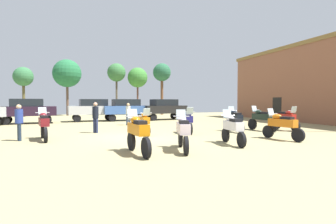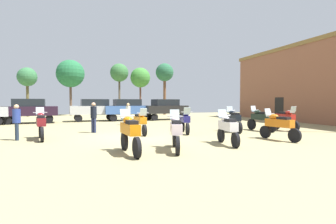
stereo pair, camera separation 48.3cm
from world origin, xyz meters
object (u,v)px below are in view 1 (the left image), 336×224
object	(u,v)px
tree_3	(162,73)
person_1	(19,120)
motorcycle_6	(235,119)
motorcycle_8	(143,121)
person_3	(95,115)
motorcycle_2	(138,132)
car_2	(164,108)
car_4	(27,109)
tree_2	(138,78)
tree_6	(23,77)
motorcycle_4	(44,124)
car_5	(126,108)
motorcycle_3	(183,130)
motorcycle_5	(262,118)
motorcycle_12	(282,124)
motorcycle_9	(286,119)
person_2	(128,112)
motorcycle_13	(233,127)
tree_5	(67,74)
motorcycle_10	(188,120)
car_1	(93,108)
tree_7	(116,73)

from	to	relation	value
tree_3	person_1	bearing A→B (deg)	-121.37
motorcycle_6	motorcycle_8	world-z (taller)	motorcycle_6
person_3	motorcycle_2	bearing A→B (deg)	-41.70
car_2	car_4	size ratio (longest dim) A/B	1.02
motorcycle_2	tree_2	world-z (taller)	tree_2
person_3	tree_6	xyz separation A→B (m)	(-7.25, 19.13, 3.60)
person_1	tree_6	size ratio (longest dim) A/B	0.28
motorcycle_4	car_5	size ratio (longest dim) A/B	0.51
motorcycle_3	person_1	world-z (taller)	person_1
person_3	motorcycle_5	bearing A→B (deg)	27.95
motorcycle_12	car_2	bearing A→B (deg)	83.53
tree_2	motorcycle_9	bearing A→B (deg)	-77.92
car_4	person_2	size ratio (longest dim) A/B	2.68
motorcycle_13	tree_2	world-z (taller)	tree_2
motorcycle_2	car_4	size ratio (longest dim) A/B	0.50
motorcycle_4	car_4	distance (m)	10.73
motorcycle_5	tree_3	xyz separation A→B (m)	(-0.02, 21.34, 4.90)
car_5	tree_3	world-z (taller)	tree_3
motorcycle_9	person_1	world-z (taller)	person_1
motorcycle_3	tree_5	bearing A→B (deg)	115.32
motorcycle_13	tree_5	size ratio (longest dim) A/B	0.29
tree_6	car_5	bearing A→B (deg)	-43.32
motorcycle_3	tree_3	xyz separation A→B (m)	(6.91, 25.97, 4.92)
motorcycle_10	tree_6	xyz separation A→B (m)	(-12.15, 20.90, 3.89)
motorcycle_6	tree_5	xyz separation A→B (m)	(-10.39, 22.45, 4.60)
motorcycle_2	tree_3	size ratio (longest dim) A/B	0.32
tree_6	motorcycle_2	bearing A→B (deg)	-72.09
car_1	tree_5	bearing A→B (deg)	8.23
tree_7	motorcycle_4	bearing A→B (deg)	-105.02
motorcycle_2	motorcycle_6	xyz separation A→B (m)	(6.76, 4.76, -0.01)
motorcycle_3	motorcycle_6	distance (m)	6.86
motorcycle_6	person_2	xyz separation A→B (m)	(-5.28, 6.29, 0.24)
person_2	tree_7	xyz separation A→B (m)	(1.06, 15.94, 4.61)
motorcycle_12	motorcycle_9	bearing A→B (deg)	34.54
person_1	person_3	xyz separation A→B (m)	(3.42, 2.07, 0.06)
motorcycle_6	car_1	xyz separation A→B (m)	(-7.62, 11.31, 0.44)
motorcycle_8	motorcycle_13	distance (m)	5.21
motorcycle_8	car_4	size ratio (longest dim) A/B	0.50
car_1	person_3	distance (m)	9.40
motorcycle_5	motorcycle_9	bearing A→B (deg)	-20.87
tree_5	tree_7	xyz separation A→B (m)	(6.18, -0.22, 0.25)
motorcycle_13	car_1	distance (m)	16.11
motorcycle_13	tree_6	bearing A→B (deg)	122.87
car_5	person_1	bearing A→B (deg)	142.79
motorcycle_9	tree_5	distance (m)	27.00
car_2	car_5	distance (m)	3.71
tree_2	tree_5	bearing A→B (deg)	177.34
car_5	motorcycle_10	bearing A→B (deg)	-178.27
person_1	tree_5	xyz separation A→B (m)	(0.88, 22.60, 4.38)
motorcycle_12	motorcycle_4	bearing A→B (deg)	151.47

